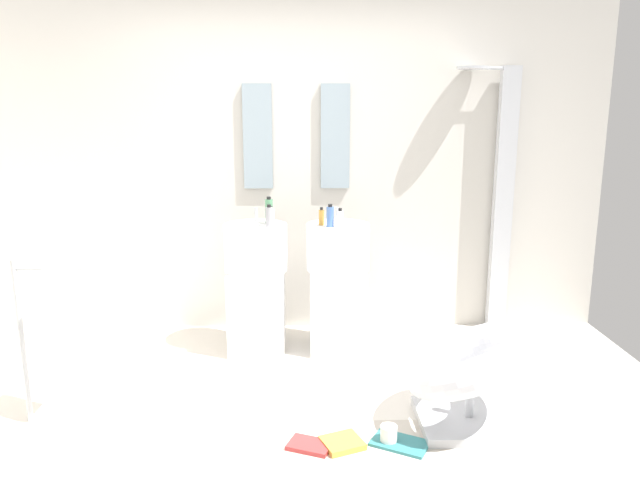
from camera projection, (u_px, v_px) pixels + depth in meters
The scene contains 20 objects.
ground_plane at pixel (296, 430), 3.40m from camera, with size 4.80×3.60×0.04m, color silver.
rear_partition at pixel (297, 166), 4.72m from camera, with size 4.80×0.10×2.60m, color beige.
pedestal_sink_left at pixel (256, 284), 4.39m from camera, with size 0.45×0.45×1.04m.
pedestal_sink_right at pixel (338, 284), 4.40m from camera, with size 0.45×0.45×1.04m.
vanity_mirror_left at pixel (258, 137), 4.60m from camera, with size 0.22×0.03×0.79m, color #8C9EA8.
vanity_mirror_right at pixel (335, 137), 4.61m from camera, with size 0.22×0.03×0.79m, color #8C9EA8.
shower_column at pixel (501, 195), 4.70m from camera, with size 0.49×0.24×2.05m.
lounge_chair at pixel (471, 368), 3.33m from camera, with size 1.04×1.04×0.65m.
towel_rack at pixel (47, 316), 3.32m from camera, with size 0.37×0.22×0.95m.
area_rug at pixel (360, 451), 3.14m from camera, with size 1.12×0.61×0.01m, color beige.
magazine_teal at pixel (400, 443), 3.19m from camera, with size 0.29×0.18×0.02m, color teal.
magazine_ochre at pixel (342, 443), 3.18m from camera, with size 0.20×0.18×0.03m, color gold.
magazine_red at pixel (310, 445), 3.17m from camera, with size 0.22×0.15×0.02m, color #B73838.
coffee_mug at pixel (389, 435), 3.20m from camera, with size 0.09×0.09×0.10m, color white.
soap_bottle_grey at pixel (269, 216), 4.20m from camera, with size 0.05×0.05×0.16m.
soap_bottle_amber at pixel (321, 217), 4.26m from camera, with size 0.04×0.04×0.13m.
soap_bottle_clear at pixel (271, 216), 4.27m from camera, with size 0.05×0.05×0.13m.
soap_bottle_blue at pixel (330, 216), 4.19m from camera, with size 0.05×0.05×0.16m.
soap_bottle_green at pixel (269, 211), 4.31m from camera, with size 0.06×0.06×0.19m.
soap_bottle_white at pixel (340, 219), 4.17m from camera, with size 0.04×0.04×0.13m.
Camera 1 is at (0.05, -3.09, 1.75)m, focal length 34.06 mm.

